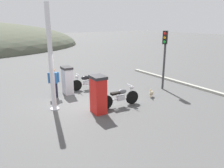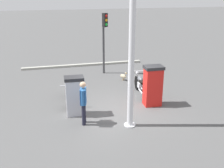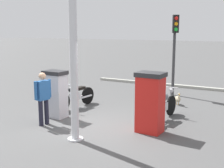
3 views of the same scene
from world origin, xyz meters
The scene contains 10 objects.
ground_plane centered at (0.00, 0.00, 0.00)m, with size 120.00×120.00×0.00m, color #4C4C4C.
fuel_pump_near centered at (0.10, -1.58, 0.84)m, with size 0.65×0.78×1.66m.
fuel_pump_far centered at (0.10, 1.58, 0.76)m, with size 0.59×0.74×1.50m.
motorcycle_near_pump centered at (1.30, -1.55, 0.48)m, with size 2.05×0.61×0.97m.
motorcycle_far_pump centered at (1.33, 1.67, 0.46)m, with size 1.95×0.61×0.96m.
attendant_person centered at (-0.72, 1.41, 0.89)m, with size 0.57×0.29×1.56m.
wandering_duck centered at (3.41, -1.48, 0.23)m, with size 0.46×0.36×0.49m.
roadside_traffic_light centered at (4.92, -0.87, 2.30)m, with size 0.40×0.30×3.34m.
canopy_support_pole centered at (-1.32, -0.09, 2.22)m, with size 0.40×0.40×4.59m.
road_edge_kerb centered at (6.84, 0.00, 0.06)m, with size 0.50×7.46×0.12m.
Camera 1 is at (-4.49, -9.05, 3.85)m, focal length 34.81 mm.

